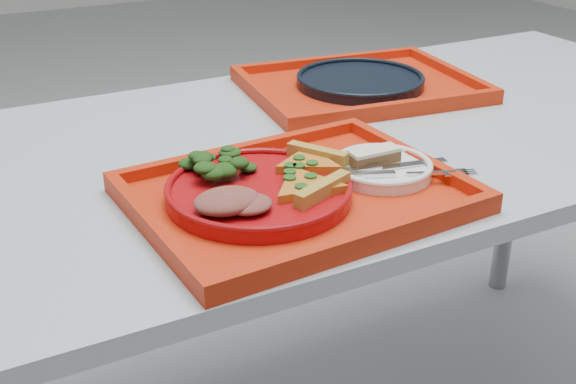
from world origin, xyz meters
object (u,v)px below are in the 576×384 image
object	(u,v)px
tray_main	(297,198)
navy_plate	(360,82)
dinner_plate	(259,193)
tray_far	(360,88)
dessert_bar	(374,156)

from	to	relation	value
tray_main	navy_plate	bearing A→B (deg)	44.18
tray_main	navy_plate	world-z (taller)	navy_plate
tray_main	dinner_plate	size ratio (longest dim) A/B	1.73
tray_far	dinner_plate	bearing A→B (deg)	-130.75
dinner_plate	navy_plate	size ratio (longest dim) A/B	1.00
dessert_bar	dinner_plate	bearing A→B (deg)	-177.37
tray_far	dinner_plate	distance (m)	0.56
tray_far	navy_plate	xyz separation A→B (m)	(0.00, 0.00, 0.01)
dinner_plate	navy_plate	world-z (taller)	dinner_plate
tray_main	dinner_plate	distance (m)	0.06
dinner_plate	dessert_bar	xyz separation A→B (m)	(0.20, 0.01, 0.02)
dinner_plate	tray_far	bearing A→B (deg)	42.59
tray_main	dessert_bar	bearing A→B (deg)	3.44
tray_far	dessert_bar	xyz separation A→B (m)	(-0.21, -0.37, 0.03)
tray_main	dessert_bar	world-z (taller)	dessert_bar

